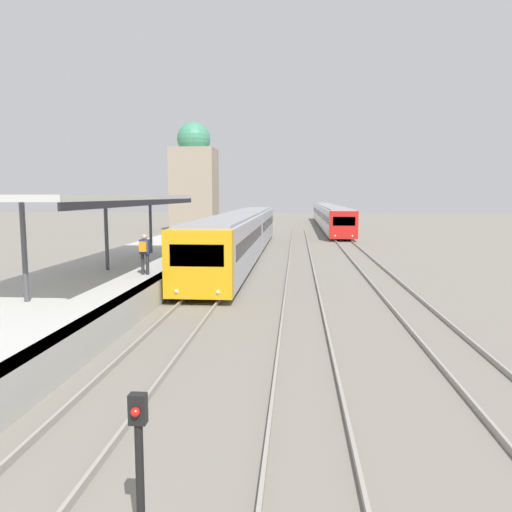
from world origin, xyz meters
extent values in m
cube|color=beige|center=(-4.45, 18.58, 4.15)|extent=(4.00, 16.42, 0.20)
cube|color=black|center=(-2.49, 18.58, 3.93)|extent=(0.08, 16.42, 0.24)
cylinder|color=#47474C|center=(-4.45, 12.01, 2.53)|extent=(0.16, 0.16, 3.05)
cylinder|color=#47474C|center=(-4.45, 18.58, 2.53)|extent=(0.16, 0.16, 3.05)
cylinder|color=#47474C|center=(-4.45, 25.14, 2.53)|extent=(0.16, 0.16, 3.05)
cylinder|color=#2D2D33|center=(-2.51, 17.41, 1.43)|extent=(0.14, 0.14, 0.85)
cylinder|color=#2D2D33|center=(-2.31, 17.41, 1.43)|extent=(0.14, 0.14, 0.85)
cube|color=navy|center=(-2.41, 17.41, 2.15)|extent=(0.40, 0.22, 0.60)
sphere|color=tan|center=(-2.41, 17.41, 2.56)|extent=(0.22, 0.22, 0.22)
cube|color=orange|center=(-2.41, 17.21, 2.17)|extent=(0.30, 0.18, 0.40)
cube|color=gold|center=(0.00, 16.47, 1.59)|extent=(2.68, 0.70, 2.65)
cube|color=black|center=(0.00, 16.14, 1.96)|extent=(2.09, 0.04, 0.85)
sphere|color=#EFEACC|center=(-0.80, 16.13, 0.57)|extent=(0.16, 0.16, 0.16)
sphere|color=#EFEACC|center=(0.80, 16.13, 0.57)|extent=(0.16, 0.16, 0.16)
cube|color=#A8ADB7|center=(0.00, 24.65, 1.59)|extent=(2.68, 15.66, 2.65)
cube|color=gray|center=(0.00, 24.65, 2.98)|extent=(2.36, 15.35, 0.12)
cube|color=black|center=(0.00, 24.65, 1.88)|extent=(2.70, 14.41, 0.69)
cylinder|color=black|center=(-1.14, 19.56, 0.35)|extent=(0.12, 0.70, 0.70)
cylinder|color=black|center=(1.14, 19.56, 0.35)|extent=(0.12, 0.70, 0.70)
cylinder|color=black|center=(-1.14, 29.74, 0.35)|extent=(0.12, 0.70, 0.70)
cylinder|color=black|center=(1.14, 29.74, 0.35)|extent=(0.12, 0.70, 0.70)
cube|color=#A8ADB7|center=(0.00, 40.66, 1.59)|extent=(2.68, 15.66, 2.65)
cube|color=gray|center=(0.00, 40.66, 2.98)|extent=(2.36, 15.35, 0.12)
cube|color=black|center=(0.00, 40.66, 1.88)|extent=(2.70, 14.41, 0.69)
cylinder|color=black|center=(-1.14, 35.57, 0.35)|extent=(0.12, 0.70, 0.70)
cylinder|color=black|center=(1.14, 35.57, 0.35)|extent=(0.12, 0.70, 0.70)
cylinder|color=black|center=(-1.14, 45.75, 0.35)|extent=(0.12, 0.70, 0.70)
cylinder|color=black|center=(1.14, 45.75, 0.35)|extent=(0.12, 0.70, 0.70)
cube|color=red|center=(8.04, 43.63, 1.54)|extent=(2.57, 0.70, 2.53)
cube|color=black|center=(8.04, 43.30, 1.89)|extent=(2.01, 0.04, 0.81)
sphere|color=#EFEACC|center=(7.27, 43.29, 0.57)|extent=(0.16, 0.16, 0.16)
sphere|color=#EFEACC|center=(8.81, 43.29, 0.57)|extent=(0.16, 0.16, 0.16)
cube|color=silver|center=(8.04, 51.12, 1.54)|extent=(2.57, 14.27, 2.53)
cube|color=gray|center=(8.04, 51.12, 2.86)|extent=(2.27, 13.99, 0.12)
cube|color=black|center=(8.04, 51.12, 1.81)|extent=(2.59, 13.13, 0.66)
cylinder|color=black|center=(6.95, 46.48, 0.35)|extent=(0.12, 0.70, 0.70)
cylinder|color=black|center=(9.13, 46.48, 0.35)|extent=(0.12, 0.70, 0.70)
cylinder|color=black|center=(6.95, 55.76, 0.35)|extent=(0.12, 0.70, 0.70)
cylinder|color=black|center=(9.13, 55.76, 0.35)|extent=(0.12, 0.70, 0.70)
cube|color=silver|center=(8.04, 65.75, 1.54)|extent=(2.57, 14.27, 2.53)
cube|color=gray|center=(8.04, 65.75, 2.86)|extent=(2.27, 13.99, 0.12)
cube|color=black|center=(8.04, 65.75, 1.81)|extent=(2.59, 13.13, 0.66)
cylinder|color=black|center=(6.95, 61.11, 0.35)|extent=(0.12, 0.70, 0.70)
cylinder|color=black|center=(9.13, 61.11, 0.35)|extent=(0.12, 0.70, 0.70)
cylinder|color=black|center=(6.95, 70.38, 0.35)|extent=(0.12, 0.70, 0.70)
cylinder|color=black|center=(9.13, 70.38, 0.35)|extent=(0.12, 0.70, 0.70)
cube|color=silver|center=(8.04, 80.37, 1.54)|extent=(2.57, 14.27, 2.53)
cube|color=gray|center=(8.04, 80.37, 2.86)|extent=(2.27, 13.99, 0.12)
cube|color=black|center=(8.04, 80.37, 1.81)|extent=(2.59, 13.13, 0.66)
cylinder|color=black|center=(6.95, 75.73, 0.35)|extent=(0.12, 0.70, 0.70)
cylinder|color=black|center=(9.13, 75.73, 0.35)|extent=(0.12, 0.70, 0.70)
cylinder|color=black|center=(6.95, 85.01, 0.35)|extent=(0.12, 0.70, 0.70)
cylinder|color=black|center=(9.13, 85.01, 0.35)|extent=(0.12, 0.70, 0.70)
cylinder|color=black|center=(1.95, 3.03, 0.80)|extent=(0.10, 0.10, 1.60)
cube|color=black|center=(1.95, 3.03, 1.78)|extent=(0.20, 0.14, 0.36)
sphere|color=red|center=(1.95, 2.94, 1.78)|extent=(0.11, 0.11, 0.11)
cube|color=gray|center=(-8.20, 55.71, 4.81)|extent=(5.00, 5.00, 9.62)
sphere|color=#3D8966|center=(-8.20, 55.71, 10.68)|extent=(3.85, 3.85, 3.85)
camera|label=1|loc=(3.76, -2.35, 4.23)|focal=35.00mm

